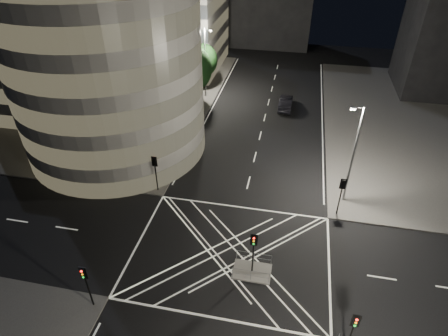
% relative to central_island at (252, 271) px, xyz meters
% --- Properties ---
extents(ground, '(120.00, 120.00, 0.00)m').
position_rel_central_island_xyz_m(ground, '(-2.00, 1.50, -0.07)').
color(ground, black).
rests_on(ground, ground).
extents(sidewalk_far_left, '(42.00, 42.00, 0.15)m').
position_rel_central_island_xyz_m(sidewalk_far_left, '(-31.00, 28.50, 0.00)').
color(sidewalk_far_left, '#504D4B').
rests_on(sidewalk_far_left, ground).
extents(central_island, '(3.00, 2.00, 0.15)m').
position_rel_central_island_xyz_m(central_island, '(0.00, 0.00, 0.00)').
color(central_island, slate).
rests_on(central_island, ground).
extents(office_tower_curved, '(30.00, 29.00, 27.20)m').
position_rel_central_island_xyz_m(office_tower_curved, '(-22.74, 20.24, 12.58)').
color(office_tower_curved, gray).
rests_on(office_tower_curved, sidewalk_far_left).
extents(tree_a, '(4.66, 4.66, 7.49)m').
position_rel_central_island_xyz_m(tree_a, '(-12.50, 10.50, 4.88)').
color(tree_a, black).
rests_on(tree_a, sidewalk_far_left).
extents(tree_b, '(4.19, 4.19, 7.46)m').
position_rel_central_island_xyz_m(tree_b, '(-12.50, 16.50, 5.12)').
color(tree_b, black).
rests_on(tree_b, sidewalk_far_left).
extents(tree_c, '(4.31, 4.31, 7.13)m').
position_rel_central_island_xyz_m(tree_c, '(-12.50, 22.50, 4.71)').
color(tree_c, black).
rests_on(tree_c, sidewalk_far_left).
extents(tree_d, '(5.36, 5.36, 8.35)m').
position_rel_central_island_xyz_m(tree_d, '(-12.50, 28.50, 5.33)').
color(tree_d, black).
rests_on(tree_d, sidewalk_far_left).
extents(tree_e, '(4.25, 4.25, 6.89)m').
position_rel_central_island_xyz_m(tree_e, '(-12.50, 34.50, 4.51)').
color(tree_e, black).
rests_on(tree_e, sidewalk_far_left).
extents(traffic_signal_fl, '(0.55, 0.22, 4.00)m').
position_rel_central_island_xyz_m(traffic_signal_fl, '(-10.80, 8.30, 2.84)').
color(traffic_signal_fl, black).
rests_on(traffic_signal_fl, sidewalk_far_left).
extents(traffic_signal_nl, '(0.55, 0.22, 4.00)m').
position_rel_central_island_xyz_m(traffic_signal_nl, '(-10.80, -5.30, 2.84)').
color(traffic_signal_nl, black).
rests_on(traffic_signal_nl, sidewalk_near_left).
extents(traffic_signal_fr, '(0.55, 0.22, 4.00)m').
position_rel_central_island_xyz_m(traffic_signal_fr, '(6.80, 8.30, 2.84)').
color(traffic_signal_fr, black).
rests_on(traffic_signal_fr, sidewalk_far_right).
extents(traffic_signal_nr, '(0.55, 0.22, 4.00)m').
position_rel_central_island_xyz_m(traffic_signal_nr, '(6.80, -5.30, 2.84)').
color(traffic_signal_nr, black).
rests_on(traffic_signal_nr, sidewalk_near_right).
extents(traffic_signal_island, '(0.55, 0.22, 4.00)m').
position_rel_central_island_xyz_m(traffic_signal_island, '(0.00, 0.00, 2.84)').
color(traffic_signal_island, black).
rests_on(traffic_signal_island, central_island).
extents(street_lamp_left_near, '(1.25, 0.25, 10.00)m').
position_rel_central_island_xyz_m(street_lamp_left_near, '(-11.44, 13.50, 5.47)').
color(street_lamp_left_near, slate).
rests_on(street_lamp_left_near, sidewalk_far_left).
extents(street_lamp_left_far, '(1.25, 0.25, 10.00)m').
position_rel_central_island_xyz_m(street_lamp_left_far, '(-11.44, 31.50, 5.47)').
color(street_lamp_left_far, slate).
rests_on(street_lamp_left_far, sidewalk_far_left).
extents(street_lamp_right_far, '(1.25, 0.25, 10.00)m').
position_rel_central_island_xyz_m(street_lamp_right_far, '(7.44, 10.50, 5.47)').
color(street_lamp_right_far, slate).
rests_on(street_lamp_right_far, sidewalk_far_right).
extents(railing_island_south, '(2.80, 0.06, 1.10)m').
position_rel_central_island_xyz_m(railing_island_south, '(0.00, -0.90, 0.62)').
color(railing_island_south, slate).
rests_on(railing_island_south, central_island).
extents(railing_island_north, '(2.80, 0.06, 1.10)m').
position_rel_central_island_xyz_m(railing_island_north, '(0.00, 0.90, 0.62)').
color(railing_island_north, slate).
rests_on(railing_island_north, central_island).
extents(sedan, '(1.83, 5.15, 1.69)m').
position_rel_central_island_xyz_m(sedan, '(0.52, 29.97, 0.77)').
color(sedan, black).
rests_on(sedan, ground).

